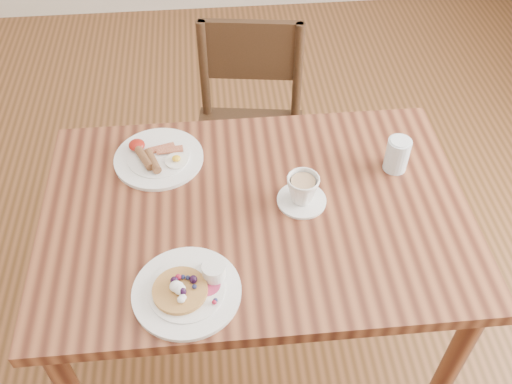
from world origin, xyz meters
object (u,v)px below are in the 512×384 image
(dining_table, at_px, (256,232))
(chair_far, at_px, (249,129))
(teacup_saucer, at_px, (302,191))
(water_glass, at_px, (397,155))
(pancake_plate, at_px, (189,289))
(breakfast_plate, at_px, (157,157))

(dining_table, distance_m, chair_far, 0.67)
(teacup_saucer, relative_size, water_glass, 1.32)
(dining_table, distance_m, pancake_plate, 0.34)
(pancake_plate, xyz_separation_m, breakfast_plate, (-0.09, 0.48, -0.00))
(chair_far, relative_size, breakfast_plate, 3.26)
(dining_table, height_order, breakfast_plate, breakfast_plate)
(dining_table, height_order, chair_far, chair_far)
(dining_table, distance_m, breakfast_plate, 0.38)
(chair_far, relative_size, pancake_plate, 3.26)
(water_glass, bearing_deg, breakfast_plate, 171.92)
(breakfast_plate, bearing_deg, chair_far, 53.24)
(breakfast_plate, xyz_separation_m, water_glass, (0.71, -0.10, 0.04))
(pancake_plate, height_order, water_glass, water_glass)
(pancake_plate, bearing_deg, dining_table, 53.44)
(chair_far, bearing_deg, breakfast_plate, 61.23)
(water_glass, bearing_deg, dining_table, -163.53)
(dining_table, relative_size, breakfast_plate, 4.44)
(dining_table, xyz_separation_m, teacup_saucer, (0.13, 0.02, 0.14))
(dining_table, relative_size, water_glass, 11.33)
(pancake_plate, relative_size, teacup_saucer, 1.93)
(chair_far, bearing_deg, pancake_plate, 83.97)
(breakfast_plate, distance_m, water_glass, 0.72)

